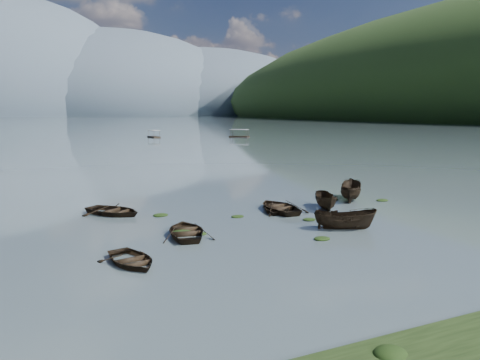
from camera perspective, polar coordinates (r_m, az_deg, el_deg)
name	(u,v)px	position (r m, az deg, el deg)	size (l,w,h in m)	color
ground_plane	(325,240)	(28.32, 10.32, -7.24)	(2400.00, 2400.00, 0.00)	#4D5D61
haze_mtn_c	(112,115)	(935.34, -15.34, 7.63)	(520.00, 520.00, 260.00)	#475666
haze_mtn_d	(201,115)	(981.51, -4.83, 7.92)	(520.00, 520.00, 220.00)	#475666
rowboat_0	(132,264)	(24.37, -13.08, -9.91)	(2.75, 3.85, 0.80)	black
rowboat_1	(187,235)	(29.15, -6.53, -6.70)	(3.20, 4.48, 0.93)	black
rowboat_2	(345,229)	(31.20, 12.67, -5.85)	(1.52, 4.03, 1.56)	black
rowboat_3	(279,211)	(36.06, 4.83, -3.75)	(3.42, 4.78, 0.99)	black
rowboat_5	(326,209)	(37.32, 10.45, -3.44)	(1.47, 3.90, 1.51)	black
rowboat_6	(113,214)	(35.90, -15.17, -4.07)	(3.28, 4.59, 0.95)	black
rowboat_7	(277,211)	(35.86, 4.52, -3.81)	(2.85, 3.99, 0.83)	black
rowboat_8	(350,200)	(41.45, 13.28, -2.35)	(1.73, 4.59, 1.77)	black
weed_clump_0	(182,233)	(29.65, -7.14, -6.45)	(1.22, 1.00, 0.27)	black
weed_clump_1	(200,234)	(29.24, -4.92, -6.63)	(0.90, 0.72, 0.20)	black
weed_clump_2	(322,239)	(28.45, 9.97, -7.16)	(1.03, 0.82, 0.22)	black
weed_clump_3	(309,220)	(33.22, 8.42, -4.86)	(0.94, 0.80, 0.21)	black
weed_clump_4	(382,201)	(41.60, 16.96, -2.45)	(1.08, 0.85, 0.22)	black
weed_clump_5	(161,216)	(34.66, -9.65, -4.33)	(1.11, 0.90, 0.24)	black
weed_clump_6	(238,217)	(33.81, -0.29, -4.54)	(0.95, 0.79, 0.20)	black
weed_clump_7	(333,200)	(40.95, 11.25, -2.42)	(0.97, 0.77, 0.21)	black
pontoon_centre	(154,137)	(138.91, -10.44, 5.13)	(2.16, 5.18, 1.99)	black
pontoon_right	(239,137)	(138.32, -0.10, 5.26)	(2.37, 5.70, 2.18)	black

